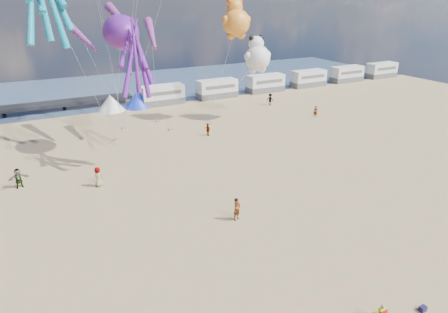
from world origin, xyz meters
TOP-DOWN VIEW (x-y plane):
  - ground at (0.00, 0.00)m, footprint 120.00×120.00m
  - water at (0.00, 55.00)m, footprint 120.00×120.00m
  - motorhome_0 at (6.00, 40.00)m, footprint 6.60×2.50m
  - motorhome_1 at (15.50, 40.00)m, footprint 6.60×2.50m
  - motorhome_2 at (25.00, 40.00)m, footprint 6.60×2.50m
  - motorhome_3 at (34.50, 40.00)m, footprint 6.60×2.50m
  - motorhome_4 at (44.00, 40.00)m, footprint 6.60×2.50m
  - motorhome_5 at (53.50, 40.00)m, footprint 6.60×2.50m
  - tent_white at (-2.00, 40.00)m, footprint 4.00×4.00m
  - tent_blue at (2.00, 40.00)m, footprint 4.00×4.00m
  - cooler_navy at (3.51, -8.39)m, footprint 0.38×0.28m
  - rope_line at (0.00, -5.00)m, footprint 34.00×0.03m
  - standing_person at (-0.72, 4.52)m, footprint 0.76×0.64m
  - beachgoer_0 at (-8.77, 15.19)m, footprint 0.79×0.73m
  - beachgoer_2 at (20.53, 31.76)m, footprint 1.10×1.13m
  - beachgoer_3 at (5.79, 23.15)m, footprint 0.86×1.10m
  - beachgoer_4 at (-15.03, 18.15)m, footprint 1.11×0.58m
  - beachgoer_5 at (22.38, 23.28)m, footprint 1.15×1.54m
  - sandbag_a at (-4.53, 26.60)m, footprint 0.50×0.35m
  - sandbag_b at (2.47, 27.20)m, footprint 0.50×0.35m
  - sandbag_c at (7.94, 27.40)m, footprint 0.50×0.35m
  - sandbag_d at (2.25, 31.43)m, footprint 0.50×0.35m
  - sandbag_e at (-2.62, 30.41)m, footprint 0.50×0.35m
  - kite_octopus_purple at (-3.77, 22.61)m, footprint 4.69×8.76m
  - kite_panda at (14.68, 26.52)m, footprint 4.82×4.65m
  - kite_teddy_orange at (12.03, 27.60)m, footprint 4.69×4.49m
  - windsock_left at (-2.42, 27.46)m, footprint 1.86×7.76m
  - windsock_mid at (0.42, 26.02)m, footprint 2.15×5.93m
  - windsock_right at (-6.87, 26.74)m, footprint 2.95×5.00m

SIDE VIEW (x-z plane):
  - ground at x=0.00m, z-range 0.00..0.00m
  - water at x=0.00m, z-range 0.02..0.02m
  - rope_line at x=0.00m, z-range 0.00..0.04m
  - sandbag_a at x=-4.53m, z-range 0.00..0.22m
  - sandbag_b at x=2.47m, z-range 0.00..0.22m
  - sandbag_c at x=7.94m, z-range 0.00..0.22m
  - sandbag_d at x=2.25m, z-range 0.00..0.22m
  - sandbag_e at x=-2.62m, z-range 0.00..0.22m
  - cooler_navy at x=3.51m, z-range 0.00..0.30m
  - beachgoer_3 at x=5.79m, z-range 0.00..1.50m
  - beachgoer_5 at x=22.38m, z-range 0.00..1.62m
  - standing_person at x=-0.72m, z-range 0.00..1.79m
  - beachgoer_0 at x=-8.77m, z-range 0.00..1.81m
  - beachgoer_4 at x=-15.03m, z-range 0.00..1.82m
  - beachgoer_2 at x=20.53m, z-range 0.00..1.84m
  - tent_white at x=-2.00m, z-range 0.00..2.40m
  - tent_blue at x=2.00m, z-range 0.00..2.40m
  - motorhome_0 at x=6.00m, z-range 0.00..3.00m
  - motorhome_1 at x=15.50m, z-range 0.00..3.00m
  - motorhome_2 at x=25.00m, z-range 0.00..3.00m
  - motorhome_3 at x=34.50m, z-range 0.00..3.00m
  - motorhome_4 at x=44.00m, z-range 0.00..3.00m
  - motorhome_5 at x=53.50m, z-range 0.00..3.00m
  - kite_panda at x=14.68m, z-range 5.39..11.04m
  - windsock_right at x=-6.87m, z-range 9.25..14.34m
  - windsock_mid at x=0.42m, z-range 8.90..14.75m
  - kite_octopus_purple at x=-3.77m, z-range 7.65..17.20m
  - kite_teddy_orange at x=12.03m, z-range 9.68..15.53m
  - windsock_left at x=-2.42m, z-range 9.43..17.12m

